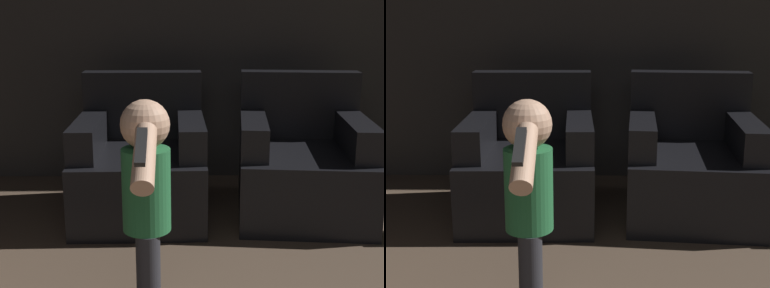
% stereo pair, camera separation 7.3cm
% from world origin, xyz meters
% --- Properties ---
extents(wall_back, '(8.40, 0.05, 2.60)m').
position_xyz_m(wall_back, '(0.00, 4.50, 1.30)').
color(wall_back, '#33302D').
rests_on(wall_back, ground_plane).
extents(armchair_left, '(0.81, 0.93, 0.87)m').
position_xyz_m(armchair_left, '(-0.34, 3.70, 0.31)').
color(armchair_left, black).
rests_on(armchair_left, ground_plane).
extents(armchair_right, '(0.88, 0.99, 0.87)m').
position_xyz_m(armchair_right, '(0.69, 3.70, 0.31)').
color(armchair_right, black).
rests_on(armchair_right, ground_plane).
extents(person_toddler, '(0.20, 0.63, 0.93)m').
position_xyz_m(person_toddler, '(-0.22, 2.51, 0.55)').
color(person_toddler, '#28282D').
rests_on(person_toddler, ground_plane).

